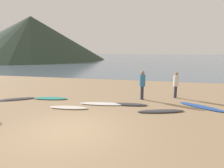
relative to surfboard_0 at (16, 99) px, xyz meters
name	(u,v)px	position (x,y,z in m)	size (l,w,h in m)	color
ground_plane	(119,85)	(5.04, 6.64, -0.14)	(120.00, 120.00, 0.20)	#997C5B
ocean_water	(146,58)	(5.04, 58.75, -0.04)	(140.00, 100.00, 0.01)	slate
headland_hill	(32,38)	(-26.71, 39.86, 6.07)	(41.63, 41.63, 12.22)	#28382B
surfboard_0	(16,99)	(0.00, 0.00, 0.00)	(2.10, 0.55, 0.07)	#333338
surfboard_1	(51,98)	(1.93, 0.60, 0.01)	(2.09, 0.60, 0.09)	teal
surfboard_2	(69,107)	(3.83, -0.87, 0.01)	(2.00, 0.52, 0.09)	silver
surfboard_3	(104,104)	(5.40, 0.18, 0.00)	(2.62, 0.53, 0.08)	white
surfboard_4	(129,104)	(6.76, 0.39, 0.00)	(1.99, 0.50, 0.08)	#333338
surfboard_5	(161,111)	(8.44, -0.42, 0.01)	(2.30, 0.50, 0.08)	#333338
surfboard_6	(202,107)	(10.53, 0.80, 0.00)	(2.38, 0.59, 0.07)	#1E479E
person_0	(142,83)	(7.38, 1.75, 0.99)	(0.35, 0.35, 1.74)	#2D2D38
person_2	(176,83)	(9.38, 2.60, 0.91)	(0.33, 0.33, 1.61)	#2D2D38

